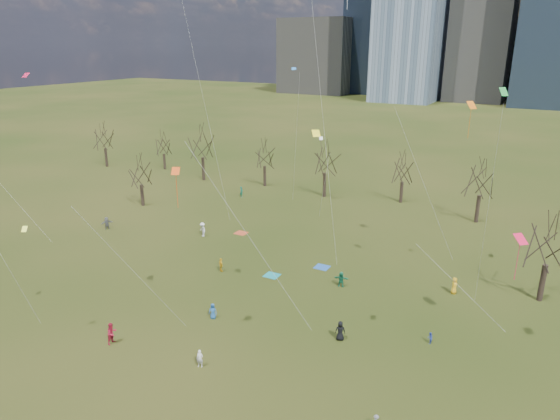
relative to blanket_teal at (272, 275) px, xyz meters
The scene contains 18 objects.
ground 10.06m from the blanket_teal, 90.28° to the right, with size 500.00×500.00×0.00m, color black.
downtown_skyline 204.36m from the blanket_teal, 90.71° to the left, with size 212.50×78.00×118.00m.
bare_tree_row 27.85m from the blanket_teal, 90.29° to the left, with size 113.04×29.80×9.50m.
blanket_teal is the anchor object (origin of this frame).
blanket_navy 6.06m from the blanket_teal, 49.39° to the left, with size 1.60×1.50×0.03m, color #2456AA.
blanket_crimson 13.59m from the blanket_teal, 137.29° to the left, with size 1.60×1.50×0.03m, color #BD4725.
person_0 10.43m from the blanket_teal, 91.87° to the right, with size 0.74×0.48×1.51m, color #225797.
person_1 17.08m from the blanket_teal, 79.65° to the right, with size 0.54×0.35×1.47m, color silver.
person_2 18.57m from the blanket_teal, 106.98° to the right, with size 0.93×0.73×1.92m, color #A9182F.
person_4 5.82m from the blanket_teal, 161.77° to the right, with size 0.93×0.39×1.59m, color yellow.
person_5 7.75m from the blanket_teal, ahead, with size 1.55×0.49×1.67m, color #187049.
person_6 13.89m from the blanket_teal, 35.47° to the right, with size 0.87×0.56×1.77m, color black.
person_8 18.78m from the blanket_teal, 14.95° to the right, with size 0.49×0.38×1.02m, color #263CA6.
person_9 15.02m from the blanket_teal, 157.00° to the left, with size 1.23×0.70×1.90m, color silver.
person_11 26.92m from the blanket_teal, behind, with size 1.62×0.52×1.75m, color slate.
person_12 19.01m from the blanket_teal, 16.23° to the left, with size 0.86×0.56×1.77m, color gold.
person_13 29.98m from the blanket_teal, 129.25° to the left, with size 0.65×0.42×1.77m, color #176951.
kites_airborne 15.43m from the blanket_teal, ahead, with size 69.60×46.87×32.13m.
Camera 1 is at (24.62, -32.89, 24.14)m, focal length 32.00 mm.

